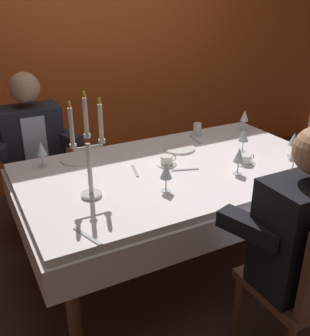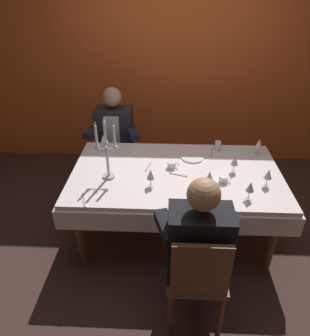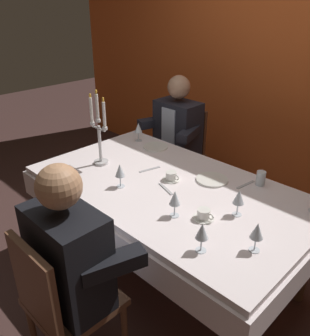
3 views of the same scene
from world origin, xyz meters
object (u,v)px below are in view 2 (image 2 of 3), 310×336
Objects in this scene: wine_glass_1 at (235,161)px; wine_glass_6 at (210,177)px; wine_glass_5 at (259,144)px; water_tumbler_0 at (218,146)px; dinner_plate_1 at (192,157)px; coffee_cup_0 at (224,179)px; candelabra at (107,154)px; dinner_plate_0 at (125,149)px; wine_glass_4 at (151,175)px; wine_glass_0 at (103,139)px; dining_table at (176,182)px; coffee_cup_1 at (172,165)px; wine_glass_2 at (268,175)px; wine_glass_3 at (250,187)px; seated_diner_0 at (115,130)px; seated_diner_1 at (199,243)px.

wine_glass_1 and wine_glass_6 have the same top height.
wine_glass_1 and wine_glass_5 have the same top height.
dinner_plate_1 is at bearing -145.89° from water_tumbler_0.
wine_glass_5 reaches higher than coffee_cup_0.
candelabra is 0.56m from dinner_plate_0.
wine_glass_4 reaches higher than coffee_cup_0.
wine_glass_0 is 1.19m from wine_glass_6.
dining_table is 0.87m from wine_glass_0.
candelabra reaches higher than coffee_cup_1.
wine_glass_3 is at bearing -134.75° from wine_glass_2.
dinner_plate_1 is 0.92m from wine_glass_0.
seated_diner_0 reaches higher than wine_glass_4.
candelabra is 0.46× the size of seated_diner_1.
wine_glass_0 and wine_glass_4 have the same top height.
wine_glass_1 is (1.12, 0.13, -0.11)m from candelabra.
water_tumbler_0 is at bearing 170.55° from wine_glass_5.
wine_glass_1 reaches higher than coffee_cup_0.
wine_glass_0 is 1.52m from wine_glass_3.
seated_diner_1 is (-0.27, -0.73, -0.03)m from coffee_cup_0.
wine_glass_2 is at bearing -3.39° from candelabra.
water_tumbler_0 is 0.08× the size of seated_diner_0.
wine_glass_0 and wine_glass_2 have the same top height.
wine_glass_5 is at bearing -1.05° from wine_glass_0.
dinner_plate_1 is at bearing -11.45° from dinner_plate_0.
wine_glass_0 is 0.50m from seated_diner_0.
wine_glass_0 is (-0.73, 0.40, 0.23)m from dining_table.
wine_glass_6 is (-0.30, 0.14, -0.00)m from wine_glass_3.
dinner_plate_0 is 1.25× the size of wine_glass_5.
wine_glass_0 is 0.77m from coffee_cup_1.
wine_glass_5 is 1.67× the size of water_tumbler_0.
water_tumbler_0 is at bearing 34.11° from dinner_plate_1.
seated_diner_0 is (-0.87, 0.63, -0.01)m from dinner_plate_1.
wine_glass_6 is 0.13× the size of seated_diner_1.
coffee_cup_0 reaches higher than dinner_plate_0.
wine_glass_5 is at bearing -1.02° from dinner_plate_0.
coffee_cup_1 is (-0.47, -0.37, -0.02)m from water_tumbler_0.
seated_diner_1 is at bearing -55.74° from wine_glass_0.
wine_glass_3 reaches higher than dinner_plate_1.
dinner_plate_0 is at bearing -177.54° from water_tumbler_0.
water_tumbler_0 is at bearing 117.69° from wine_glass_2.
wine_glass_0 is 1.00× the size of wine_glass_2.
seated_diner_1 is (-0.38, -0.90, -0.12)m from wine_glass_1.
wine_glass_1 is (0.52, 0.02, 0.24)m from dining_table.
water_tumbler_0 is (-0.39, 0.06, -0.07)m from wine_glass_5.
coffee_cup_1 is (0.69, -0.33, -0.09)m from wine_glass_0.
wine_glass_4 reaches higher than dinner_plate_1.
dining_table is at bearing -155.68° from wine_glass_5.
wine_glass_3 is at bearing -10.25° from wine_glass_4.
dinner_plate_0 is at bearing 115.41° from wine_glass_4.
wine_glass_1 is at bearing 138.66° from wine_glass_2.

